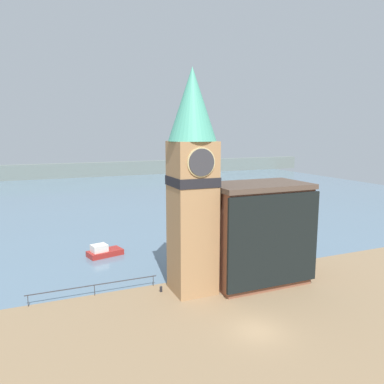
{
  "coord_description": "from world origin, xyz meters",
  "views": [
    {
      "loc": [
        -15.38,
        -23.25,
        15.5
      ],
      "look_at": [
        -2.66,
        6.86,
        10.28
      ],
      "focal_mm": 35.0,
      "sensor_mm": 36.0,
      "label": 1
    }
  ],
  "objects_px": {
    "clock_tower": "(192,176)",
    "pier_building": "(258,233)",
    "mooring_bollard_near": "(161,289)",
    "boat_near": "(103,252)"
  },
  "relations": [
    {
      "from": "pier_building",
      "to": "mooring_bollard_near",
      "type": "relative_size",
      "value": 17.77
    },
    {
      "from": "clock_tower",
      "to": "boat_near",
      "type": "bearing_deg",
      "value": 114.34
    },
    {
      "from": "pier_building",
      "to": "boat_near",
      "type": "relative_size",
      "value": 2.23
    },
    {
      "from": "clock_tower",
      "to": "pier_building",
      "type": "height_order",
      "value": "clock_tower"
    },
    {
      "from": "pier_building",
      "to": "boat_near",
      "type": "bearing_deg",
      "value": 132.74
    },
    {
      "from": "pier_building",
      "to": "mooring_bollard_near",
      "type": "xyz_separation_m",
      "value": [
        -10.12,
        1.41,
        -4.92
      ]
    },
    {
      "from": "boat_near",
      "to": "mooring_bollard_near",
      "type": "distance_m",
      "value": 13.57
    },
    {
      "from": "clock_tower",
      "to": "mooring_bollard_near",
      "type": "distance_m",
      "value": 11.5
    },
    {
      "from": "pier_building",
      "to": "mooring_bollard_near",
      "type": "bearing_deg",
      "value": 172.07
    },
    {
      "from": "boat_near",
      "to": "mooring_bollard_near",
      "type": "xyz_separation_m",
      "value": [
        3.34,
        -13.15,
        -0.25
      ]
    }
  ]
}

